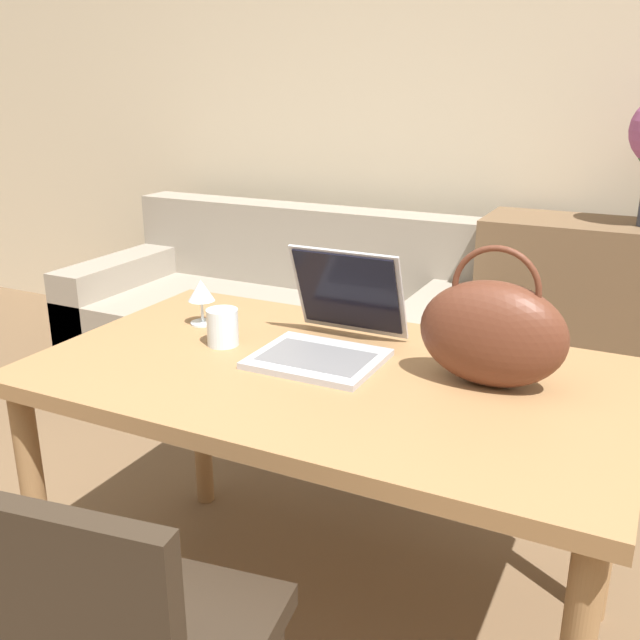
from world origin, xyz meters
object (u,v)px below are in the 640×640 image
object	(u,v)px
handbag	(492,332)
laptop	(332,326)
couch	(273,328)
wine_glass	(201,293)
drinking_glass	(223,327)

from	to	relation	value
handbag	laptop	bearing A→B (deg)	175.32
couch	wine_glass	size ratio (longest dim) A/B	14.24
drinking_glass	handbag	xyz separation A→B (m)	(0.68, 0.05, 0.08)
couch	drinking_glass	xyz separation A→B (m)	(0.64, -1.34, 0.52)
handbag	drinking_glass	bearing A→B (deg)	-175.71
wine_glass	handbag	bearing A→B (deg)	-4.31
drinking_glass	wine_glass	world-z (taller)	wine_glass
couch	wine_glass	bearing A→B (deg)	-68.09
laptop	wine_glass	bearing A→B (deg)	176.04
couch	laptop	size ratio (longest dim) A/B	5.13
drinking_glass	wine_glass	distance (m)	0.19
couch	handbag	xyz separation A→B (m)	(1.32, -1.29, 0.60)
laptop	drinking_glass	bearing A→B (deg)	-162.87
couch	drinking_glass	bearing A→B (deg)	-64.50
wine_glass	couch	bearing A→B (deg)	111.91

